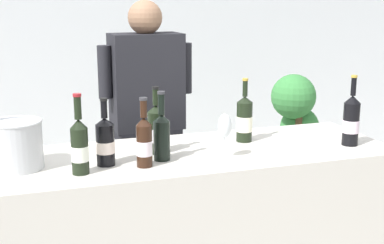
{
  "coord_description": "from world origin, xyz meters",
  "views": [
    {
      "loc": [
        -0.67,
        -2.34,
        1.69
      ],
      "look_at": [
        0.09,
        0.0,
        1.11
      ],
      "focal_mm": 48.88,
      "sensor_mm": 36.0,
      "label": 1
    }
  ],
  "objects_px": {
    "wine_bottle_3": "(244,119)",
    "wine_glass": "(225,128)",
    "wine_bottle_1": "(80,146)",
    "ice_bucket": "(17,145)",
    "person_server": "(148,143)",
    "potted_shrub": "(298,143)",
    "wine_bottle_6": "(162,135)",
    "wine_bottle_4": "(156,129)",
    "wine_bottle_5": "(144,141)",
    "wine_bottle_2": "(351,120)",
    "wine_bottle_0": "(105,141)"
  },
  "relations": [
    {
      "from": "wine_bottle_2",
      "to": "wine_glass",
      "type": "height_order",
      "value": "wine_bottle_2"
    },
    {
      "from": "wine_bottle_1",
      "to": "wine_glass",
      "type": "height_order",
      "value": "wine_bottle_1"
    },
    {
      "from": "wine_bottle_3",
      "to": "ice_bucket",
      "type": "bearing_deg",
      "value": -174.4
    },
    {
      "from": "wine_bottle_1",
      "to": "person_server",
      "type": "xyz_separation_m",
      "value": [
        0.49,
        0.86,
        -0.26
      ]
    },
    {
      "from": "person_server",
      "to": "potted_shrub",
      "type": "relative_size",
      "value": 1.46
    },
    {
      "from": "wine_bottle_3",
      "to": "wine_glass",
      "type": "relative_size",
      "value": 1.56
    },
    {
      "from": "wine_bottle_0",
      "to": "ice_bucket",
      "type": "relative_size",
      "value": 1.35
    },
    {
      "from": "wine_bottle_1",
      "to": "potted_shrub",
      "type": "distance_m",
      "value": 2.15
    },
    {
      "from": "wine_bottle_5",
      "to": "wine_glass",
      "type": "xyz_separation_m",
      "value": [
        0.38,
        0.0,
        0.03
      ]
    },
    {
      "from": "wine_bottle_1",
      "to": "person_server",
      "type": "bearing_deg",
      "value": 60.19
    },
    {
      "from": "wine_bottle_6",
      "to": "person_server",
      "type": "distance_m",
      "value": 0.83
    },
    {
      "from": "wine_bottle_4",
      "to": "potted_shrub",
      "type": "bearing_deg",
      "value": 36.3
    },
    {
      "from": "wine_bottle_2",
      "to": "wine_bottle_5",
      "type": "bearing_deg",
      "value": -178.96
    },
    {
      "from": "wine_bottle_2",
      "to": "wine_bottle_4",
      "type": "relative_size",
      "value": 1.1
    },
    {
      "from": "wine_bottle_1",
      "to": "wine_glass",
      "type": "bearing_deg",
      "value": 1.39
    },
    {
      "from": "wine_glass",
      "to": "ice_bucket",
      "type": "height_order",
      "value": "ice_bucket"
    },
    {
      "from": "wine_bottle_1",
      "to": "ice_bucket",
      "type": "xyz_separation_m",
      "value": [
        -0.25,
        0.15,
        -0.01
      ]
    },
    {
      "from": "wine_bottle_3",
      "to": "wine_glass",
      "type": "bearing_deg",
      "value": -130.02
    },
    {
      "from": "wine_bottle_0",
      "to": "wine_bottle_1",
      "type": "xyz_separation_m",
      "value": [
        -0.12,
        -0.08,
        0.01
      ]
    },
    {
      "from": "wine_bottle_6",
      "to": "potted_shrub",
      "type": "distance_m",
      "value": 1.8
    },
    {
      "from": "wine_bottle_1",
      "to": "wine_bottle_3",
      "type": "height_order",
      "value": "wine_bottle_1"
    },
    {
      "from": "wine_bottle_2",
      "to": "wine_bottle_5",
      "type": "distance_m",
      "value": 1.08
    },
    {
      "from": "ice_bucket",
      "to": "wine_bottle_3",
      "type": "bearing_deg",
      "value": 5.6
    },
    {
      "from": "wine_bottle_1",
      "to": "ice_bucket",
      "type": "relative_size",
      "value": 1.53
    },
    {
      "from": "person_server",
      "to": "wine_bottle_3",
      "type": "bearing_deg",
      "value": -57.13
    },
    {
      "from": "wine_bottle_0",
      "to": "wine_bottle_6",
      "type": "xyz_separation_m",
      "value": [
        0.26,
        -0.0,
        0.01
      ]
    },
    {
      "from": "wine_bottle_0",
      "to": "person_server",
      "type": "height_order",
      "value": "person_server"
    },
    {
      "from": "potted_shrub",
      "to": "ice_bucket",
      "type": "bearing_deg",
      "value": -152.5
    },
    {
      "from": "wine_bottle_6",
      "to": "ice_bucket",
      "type": "height_order",
      "value": "wine_bottle_6"
    },
    {
      "from": "wine_glass",
      "to": "wine_bottle_3",
      "type": "bearing_deg",
      "value": 49.98
    },
    {
      "from": "wine_bottle_5",
      "to": "potted_shrub",
      "type": "relative_size",
      "value": 0.27
    },
    {
      "from": "wine_bottle_0",
      "to": "wine_bottle_5",
      "type": "relative_size",
      "value": 0.98
    },
    {
      "from": "wine_bottle_1",
      "to": "wine_bottle_2",
      "type": "bearing_deg",
      "value": 1.32
    },
    {
      "from": "wine_bottle_0",
      "to": "wine_bottle_6",
      "type": "distance_m",
      "value": 0.26
    },
    {
      "from": "wine_bottle_5",
      "to": "wine_bottle_6",
      "type": "distance_m",
      "value": 0.12
    },
    {
      "from": "wine_bottle_4",
      "to": "wine_bottle_5",
      "type": "distance_m",
      "value": 0.21
    },
    {
      "from": "wine_bottle_3",
      "to": "person_server",
      "type": "height_order",
      "value": "person_server"
    },
    {
      "from": "wine_bottle_4",
      "to": "wine_bottle_6",
      "type": "relative_size",
      "value": 1.01
    },
    {
      "from": "wine_bottle_1",
      "to": "wine_bottle_4",
      "type": "bearing_deg",
      "value": 27.4
    },
    {
      "from": "person_server",
      "to": "potted_shrub",
      "type": "distance_m",
      "value": 1.29
    },
    {
      "from": "wine_bottle_1",
      "to": "ice_bucket",
      "type": "bearing_deg",
      "value": 148.85
    },
    {
      "from": "wine_bottle_4",
      "to": "wine_glass",
      "type": "distance_m",
      "value": 0.34
    },
    {
      "from": "wine_bottle_0",
      "to": "wine_bottle_4",
      "type": "xyz_separation_m",
      "value": [
        0.26,
        0.12,
        0.01
      ]
    },
    {
      "from": "wine_bottle_6",
      "to": "wine_glass",
      "type": "relative_size",
      "value": 1.52
    },
    {
      "from": "wine_bottle_2",
      "to": "ice_bucket",
      "type": "distance_m",
      "value": 1.63
    },
    {
      "from": "wine_bottle_6",
      "to": "potted_shrub",
      "type": "bearing_deg",
      "value": 39.38
    },
    {
      "from": "wine_glass",
      "to": "wine_bottle_1",
      "type": "bearing_deg",
      "value": -178.61
    },
    {
      "from": "wine_bottle_6",
      "to": "wine_glass",
      "type": "height_order",
      "value": "wine_bottle_6"
    },
    {
      "from": "wine_bottle_0",
      "to": "wine_glass",
      "type": "bearing_deg",
      "value": -7.13
    },
    {
      "from": "wine_bottle_0",
      "to": "person_server",
      "type": "bearing_deg",
      "value": 64.41
    }
  ]
}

